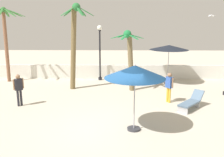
{
  "coord_description": "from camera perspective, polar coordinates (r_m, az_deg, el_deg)",
  "views": [
    {
      "loc": [
        0.22,
        -9.88,
        4.47
      ],
      "look_at": [
        0.0,
        3.28,
        1.4
      ],
      "focal_mm": 40.41,
      "sensor_mm": 36.0,
      "label": 1
    }
  ],
  "objects": [
    {
      "name": "guest_1",
      "position": [
        14.1,
        -20.37,
        -1.8
      ],
      "size": [
        0.44,
        0.42,
        1.71
      ],
      "color": "#26262D",
      "rests_on": "ground_plane"
    },
    {
      "name": "guest_0",
      "position": [
        14.14,
        12.79,
        -1.36
      ],
      "size": [
        0.4,
        0.47,
        1.67
      ],
      "color": "gold",
      "rests_on": "ground_plane"
    },
    {
      "name": "ground_plane",
      "position": [
        10.85,
        -0.29,
        -11.21
      ],
      "size": [
        56.0,
        56.0,
        0.0
      ],
      "primitive_type": "plane",
      "color": "beige"
    },
    {
      "name": "patio_umbrella_1",
      "position": [
        10.0,
        5.21,
        1.43
      ],
      "size": [
        2.45,
        2.45,
        2.77
      ],
      "color": "#333338",
      "rests_on": "ground_plane"
    },
    {
      "name": "lounge_chair_1",
      "position": [
        13.59,
        17.5,
        -4.99
      ],
      "size": [
        1.68,
        1.77,
        0.84
      ],
      "color": "#B7B7BC",
      "rests_on": "ground_plane"
    },
    {
      "name": "seagull_2",
      "position": [
        20.75,
        21.59,
        13.07
      ],
      "size": [
        0.77,
        0.7,
        0.16
      ],
      "color": "white"
    },
    {
      "name": "palm_tree_2",
      "position": [
        16.0,
        3.98,
        5.83
      ],
      "size": [
        2.16,
        2.0,
        3.87
      ],
      "color": "brown",
      "rests_on": "ground_plane"
    },
    {
      "name": "lamp_post_1",
      "position": [
        18.85,
        -2.77,
        7.24
      ],
      "size": [
        0.37,
        0.37,
        4.09
      ],
      "color": "black",
      "rests_on": "ground_plane"
    },
    {
      "name": "palm_tree_1",
      "position": [
        19.83,
        -23.0,
        9.48
      ],
      "size": [
        3.11,
        3.09,
        5.36
      ],
      "color": "brown",
      "rests_on": "ground_plane"
    },
    {
      "name": "palm_tree_0",
      "position": [
        16.42,
        -8.55,
        8.98
      ],
      "size": [
        2.14,
        2.11,
        5.51
      ],
      "color": "brown",
      "rests_on": "ground_plane"
    },
    {
      "name": "boundary_wall",
      "position": [
        19.66,
        0.29,
        1.55
      ],
      "size": [
        25.2,
        0.3,
        1.05
      ],
      "primitive_type": "cube",
      "color": "silver",
      "rests_on": "ground_plane"
    },
    {
      "name": "patio_umbrella_0",
      "position": [
        18.16,
        12.77,
        6.8
      ],
      "size": [
        2.71,
        2.71,
        2.82
      ],
      "color": "#333338",
      "rests_on": "ground_plane"
    }
  ]
}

